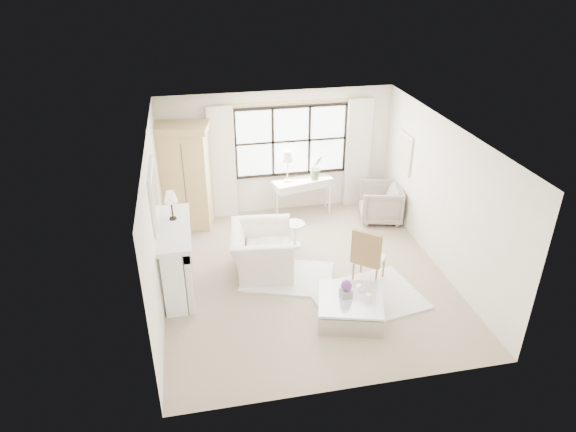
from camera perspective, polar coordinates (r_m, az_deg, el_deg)
name	(u,v)px	position (r m, az deg, el deg)	size (l,w,h in m)	color
floor	(305,275)	(9.41, 1.92, -6.59)	(5.50, 5.50, 0.00)	tan
ceiling	(308,133)	(8.19, 2.21, 9.19)	(5.50, 5.50, 0.00)	silver
wall_back	(277,153)	(11.18, -1.19, 7.05)	(5.00, 5.00, 0.00)	white
wall_front	(357,308)	(6.49, 7.71, -10.15)	(5.00, 5.00, 0.00)	white
wall_left	(156,223)	(8.55, -14.49, -0.78)	(5.50, 5.50, 0.00)	white
wall_right	(443,197)	(9.56, 16.81, 2.07)	(5.50, 5.50, 0.00)	silver
window_pane	(291,141)	(11.13, 0.35, 8.33)	(2.40, 0.02, 1.50)	white
window_frame	(291,141)	(11.12, 0.36, 8.31)	(2.50, 0.04, 1.50)	black
curtain_rod	(292,102)	(10.82, 0.43, 12.57)	(0.04, 0.04, 3.30)	#C59044
curtain_left	(223,163)	(11.00, -7.29, 5.81)	(0.55, 0.10, 2.47)	white
curtain_right	(358,153)	(11.57, 7.77, 6.91)	(0.55, 0.10, 2.47)	silver
fireplace	(174,258)	(8.88, -12.50, -4.63)	(0.58, 1.66, 1.26)	white
mirror_frame	(154,196)	(8.33, -14.68, 2.20)	(0.05, 1.15, 0.95)	white
mirror_glass	(156,195)	(8.33, -14.47, 2.22)	(0.02, 1.00, 0.80)	silver
art_frame	(405,153)	(10.87, 12.84, 6.85)	(0.04, 0.62, 0.82)	silver
art_canvas	(404,153)	(10.86, 12.74, 6.85)	(0.01, 0.52, 0.72)	beige
mantel_lamp	(171,198)	(8.62, -12.91, 1.96)	(0.22, 0.22, 0.51)	black
armoire	(184,176)	(10.74, -11.47, 4.36)	(1.24, 0.92, 2.24)	tan
console_table	(302,196)	(11.37, 1.59, 2.21)	(1.37, 0.74, 0.80)	silver
console_lamp	(287,157)	(10.92, -0.07, 6.58)	(0.28, 0.28, 0.69)	gold
orchid_plant	(316,167)	(11.16, 3.16, 5.42)	(0.30, 0.24, 0.54)	#5E7850
side_table	(295,231)	(10.12, 0.75, -1.68)	(0.40, 0.40, 0.51)	white
rug_left	(288,276)	(9.34, -0.05, -6.73)	(1.59, 1.12, 0.03)	white
rug_right	(367,297)	(8.94, 8.78, -8.92)	(1.77, 1.33, 0.03)	white
club_armchair	(262,250)	(9.36, -2.96, -3.82)	(1.26, 1.10, 0.82)	white
wingback_chair	(380,203)	(11.25, 10.22, 1.43)	(0.85, 0.88, 0.80)	gray
french_chair	(368,267)	(9.18, 8.92, -5.58)	(0.68, 0.68, 1.08)	olive
coffee_table	(350,308)	(8.40, 6.90, -10.09)	(1.24, 1.24, 0.38)	silver
planter_box	(346,293)	(8.26, 6.45, -8.53)	(0.17, 0.17, 0.13)	gray
planter_flowers	(346,285)	(8.17, 6.50, -7.67)	(0.18, 0.18, 0.18)	#63317C
pillar_candle	(368,298)	(8.22, 8.92, -8.95)	(0.09, 0.09, 0.12)	white
coffee_vase	(361,286)	(8.41, 8.13, -7.74)	(0.16, 0.16, 0.17)	white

